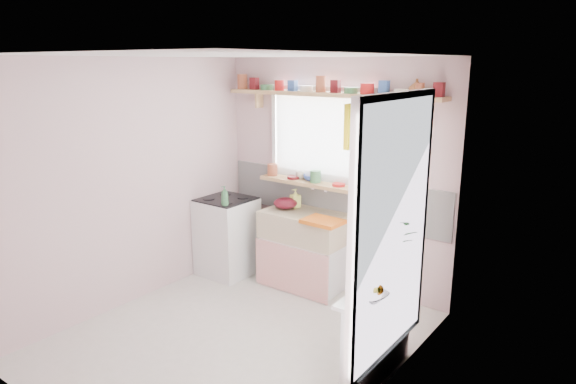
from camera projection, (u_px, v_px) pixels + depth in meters
The scene contains 19 objects.
room at pixel (352, 184), 4.65m from camera, with size 3.20×3.20×3.20m.
sink_unit at pixel (305, 249), 5.69m from camera, with size 0.95×0.65×1.11m.
cooker at pixel (227, 236), 6.04m from camera, with size 0.58×0.58×0.93m.
radiator_ledge at pixel (378, 332), 4.01m from camera, with size 0.22×0.95×0.78m.
windowsill at pixel (315, 184), 5.66m from camera, with size 1.40×0.22×0.04m, color tan.
pine_shelf at pixel (328, 94), 5.32m from camera, with size 2.52×0.24×0.04m, color tan.
shelf_crockery at pixel (328, 87), 5.30m from camera, with size 2.47×0.11×0.12m.
sill_crockery at pixel (315, 177), 5.64m from camera, with size 1.35×0.11×0.12m.
dish_tray at pixel (323, 221), 5.23m from camera, with size 0.40×0.30×0.04m, color orange.
colander at pixel (285, 203), 5.75m from camera, with size 0.27×0.27×0.12m, color #500D1A.
jade_plant at pixel (390, 244), 4.07m from camera, with size 0.48×0.42×0.53m, color #2C6E2D.
fruit_bowl at pixel (368, 296), 3.70m from camera, with size 0.26×0.26×0.06m, color silver.
herb_pot at pixel (358, 293), 3.56m from camera, with size 0.12×0.08×0.23m, color #3D722D.
soap_bottle_sink at pixel (295, 198), 5.79m from camera, with size 0.09×0.10×0.21m, color #E5F16B.
sill_cup at pixel (301, 175), 5.82m from camera, with size 0.11×0.11×0.09m, color silver.
sill_bowl at pixel (313, 178), 5.73m from camera, with size 0.21×0.21×0.07m, color #3755B5.
shelf_vase at pixel (417, 87), 4.80m from camera, with size 0.15×0.15×0.16m, color #A66233.
cooker_bottle at pixel (225, 196), 5.62m from camera, with size 0.08×0.08×0.22m, color #397246.
fruit at pixel (370, 289), 3.69m from camera, with size 0.20×0.14×0.10m.
Camera 1 is at (2.89, -3.12, 2.45)m, focal length 32.00 mm.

